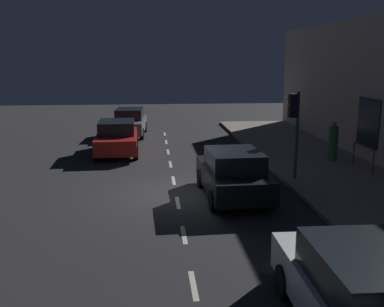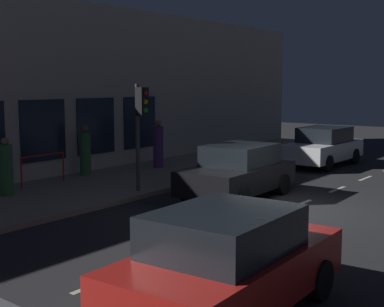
{
  "view_description": "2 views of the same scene",
  "coord_description": "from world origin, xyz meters",
  "px_view_note": "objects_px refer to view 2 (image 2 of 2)",
  "views": [
    {
      "loc": [
        -0.77,
        -14.2,
        4.46
      ],
      "look_at": [
        0.44,
        -1.18,
        1.63
      ],
      "focal_mm": 40.97,
      "sensor_mm": 36.0,
      "label": 1
    },
    {
      "loc": [
        -6.64,
        13.05,
        3.37
      ],
      "look_at": [
        2.36,
        1.01,
        1.45
      ],
      "focal_mm": 51.58,
      "sensor_mm": 36.0,
      "label": 2
    }
  ],
  "objects_px": {
    "traffic_light": "(141,115)",
    "pedestrian_0": "(6,169)",
    "parked_car_0": "(228,262)",
    "pedestrian_2": "(85,152)",
    "parked_car_1": "(238,172)",
    "parked_car_2": "(323,146)",
    "pedestrian_1": "(158,145)"
  },
  "relations": [
    {
      "from": "parked_car_0",
      "to": "pedestrian_2",
      "type": "bearing_deg",
      "value": 145.65
    },
    {
      "from": "traffic_light",
      "to": "pedestrian_0",
      "type": "height_order",
      "value": "traffic_light"
    },
    {
      "from": "traffic_light",
      "to": "parked_car_2",
      "type": "xyz_separation_m",
      "value": [
        -1.8,
        -9.12,
        -1.64
      ]
    },
    {
      "from": "pedestrian_0",
      "to": "pedestrian_1",
      "type": "relative_size",
      "value": 0.91
    },
    {
      "from": "traffic_light",
      "to": "parked_car_2",
      "type": "height_order",
      "value": "traffic_light"
    },
    {
      "from": "traffic_light",
      "to": "pedestrian_2",
      "type": "height_order",
      "value": "traffic_light"
    },
    {
      "from": "parked_car_1",
      "to": "pedestrian_2",
      "type": "height_order",
      "value": "pedestrian_2"
    },
    {
      "from": "traffic_light",
      "to": "parked_car_1",
      "type": "distance_m",
      "value": 3.32
    },
    {
      "from": "pedestrian_1",
      "to": "pedestrian_2",
      "type": "xyz_separation_m",
      "value": [
        0.86,
        2.96,
        -0.04
      ]
    },
    {
      "from": "parked_car_2",
      "to": "pedestrian_0",
      "type": "relative_size",
      "value": 2.59
    },
    {
      "from": "parked_car_2",
      "to": "parked_car_0",
      "type": "bearing_deg",
      "value": 109.51
    },
    {
      "from": "parked_car_1",
      "to": "pedestrian_2",
      "type": "distance_m",
      "value": 6.04
    },
    {
      "from": "pedestrian_0",
      "to": "pedestrian_2",
      "type": "height_order",
      "value": "pedestrian_2"
    },
    {
      "from": "traffic_light",
      "to": "parked_car_0",
      "type": "height_order",
      "value": "traffic_light"
    },
    {
      "from": "parked_car_2",
      "to": "pedestrian_2",
      "type": "distance_m",
      "value": 9.72
    },
    {
      "from": "parked_car_1",
      "to": "parked_car_2",
      "type": "xyz_separation_m",
      "value": [
        0.65,
        -7.61,
        0.0
      ]
    },
    {
      "from": "traffic_light",
      "to": "pedestrian_2",
      "type": "relative_size",
      "value": 1.81
    },
    {
      "from": "traffic_light",
      "to": "pedestrian_0",
      "type": "xyz_separation_m",
      "value": [
        2.72,
        2.78,
        -1.52
      ]
    },
    {
      "from": "pedestrian_0",
      "to": "parked_car_0",
      "type": "bearing_deg",
      "value": 21.53
    },
    {
      "from": "pedestrian_1",
      "to": "parked_car_1",
      "type": "bearing_deg",
      "value": -52.45
    },
    {
      "from": "traffic_light",
      "to": "pedestrian_0",
      "type": "distance_m",
      "value": 4.17
    },
    {
      "from": "parked_car_1",
      "to": "pedestrian_2",
      "type": "relative_size",
      "value": 2.33
    },
    {
      "from": "parked_car_1",
      "to": "pedestrian_0",
      "type": "relative_size",
      "value": 2.45
    },
    {
      "from": "traffic_light",
      "to": "pedestrian_0",
      "type": "bearing_deg",
      "value": 45.62
    },
    {
      "from": "parked_car_0",
      "to": "pedestrian_2",
      "type": "distance_m",
      "value": 12.24
    },
    {
      "from": "pedestrian_1",
      "to": "pedestrian_2",
      "type": "height_order",
      "value": "pedestrian_1"
    },
    {
      "from": "parked_car_2",
      "to": "pedestrian_0",
      "type": "xyz_separation_m",
      "value": [
        4.52,
        11.9,
        0.13
      ]
    },
    {
      "from": "parked_car_0",
      "to": "parked_car_2",
      "type": "distance_m",
      "value": 15.54
    },
    {
      "from": "parked_car_2",
      "to": "pedestrian_0",
      "type": "bearing_deg",
      "value": 70.22
    },
    {
      "from": "parked_car_0",
      "to": "pedestrian_1",
      "type": "xyz_separation_m",
      "value": [
        9.43,
        -9.59,
        0.21
      ]
    },
    {
      "from": "traffic_light",
      "to": "parked_car_0",
      "type": "relative_size",
      "value": 0.77
    },
    {
      "from": "parked_car_1",
      "to": "pedestrian_1",
      "type": "height_order",
      "value": "pedestrian_1"
    }
  ]
}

